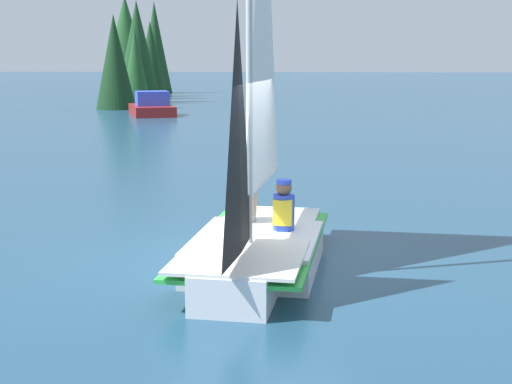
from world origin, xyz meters
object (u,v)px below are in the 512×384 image
sailor_crew (246,210)px  motorboat_distant (152,107)px  sailboat_main (257,213)px  sailor_helm (284,218)px

sailor_crew → motorboat_distant: size_ratio=0.28×
sailboat_main → sailor_crew: (0.82, 0.21, -0.14)m
sailor_crew → sailboat_main: bearing=20.7°
sailboat_main → motorboat_distant: size_ratio=1.40×
sailboat_main → sailor_crew: bearing=-159.3°
sailor_helm → motorboat_distant: size_ratio=0.28×
sailor_crew → motorboat_distant: (24.73, 6.47, -0.22)m
sailor_helm → sailor_crew: 0.75m
sailboat_main → motorboat_distant: sailboat_main is taller
sailboat_main → sailor_helm: size_ratio=4.92×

